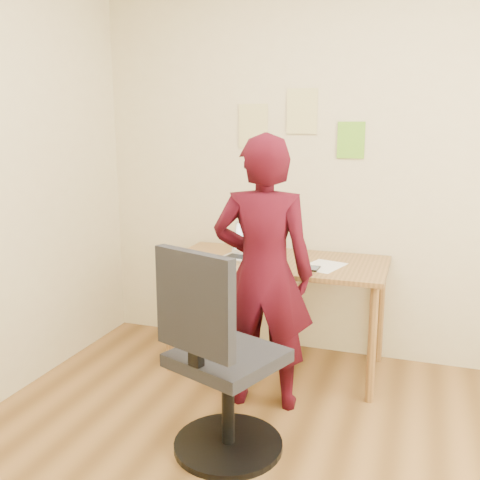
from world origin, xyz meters
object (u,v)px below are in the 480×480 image
at_px(phone, 314,268).
at_px(person, 263,274).
at_px(desk, 277,273).
at_px(laptop, 248,250).
at_px(office_chair, 218,369).

bearing_deg(phone, person, -121.31).
height_order(phone, person, person).
xyz_separation_m(desk, laptop, (-0.20, -0.01, 0.14)).
relative_size(desk, phone, 11.61).
distance_m(phone, office_chair, 0.99).
height_order(laptop, office_chair, office_chair).
distance_m(desk, laptop, 0.24).
distance_m(office_chair, person, 0.66).
xyz_separation_m(phone, person, (-0.22, -0.35, 0.04)).
height_order(laptop, person, person).
xyz_separation_m(laptop, person, (0.25, -0.50, -0.01)).
bearing_deg(desk, office_chair, -90.13).
xyz_separation_m(laptop, phone, (0.47, -0.15, -0.04)).
bearing_deg(phone, office_chair, -105.56).
bearing_deg(office_chair, person, 105.59).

